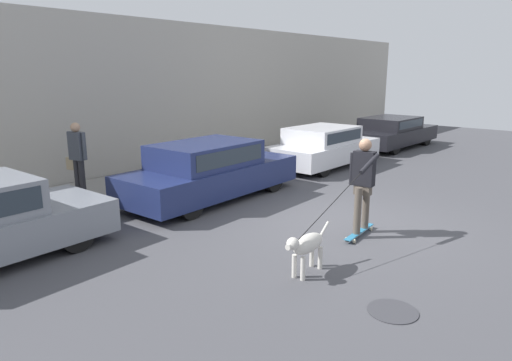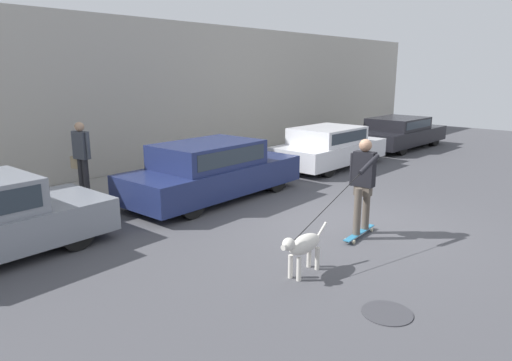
% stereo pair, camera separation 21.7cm
% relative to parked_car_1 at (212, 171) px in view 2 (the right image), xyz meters
% --- Properties ---
extents(ground_plane, '(36.00, 36.00, 0.00)m').
position_rel_parked_car_1_xyz_m(ground_plane, '(0.41, -3.33, -0.65)').
color(ground_plane, '#47474C').
extents(back_wall, '(32.00, 0.30, 4.37)m').
position_rel_parked_car_1_xyz_m(back_wall, '(0.41, 3.65, 1.53)').
color(back_wall, '#ADA89E').
rests_on(back_wall, ground_plane).
extents(sidewalk_curb, '(30.00, 2.47, 0.12)m').
position_rel_parked_car_1_xyz_m(sidewalk_curb, '(0.41, 2.24, -0.59)').
color(sidewalk_curb, gray).
rests_on(sidewalk_curb, ground_plane).
extents(parked_car_1, '(4.55, 1.91, 1.35)m').
position_rel_parked_car_1_xyz_m(parked_car_1, '(0.00, 0.00, 0.00)').
color(parked_car_1, black).
rests_on(parked_car_1, ground_plane).
extents(parked_car_2, '(4.03, 1.75, 1.25)m').
position_rel_parked_car_1_xyz_m(parked_car_2, '(4.88, 0.00, -0.03)').
color(parked_car_2, black).
rests_on(parked_car_2, ground_plane).
extents(parked_car_3, '(4.57, 1.91, 1.19)m').
position_rel_parked_car_1_xyz_m(parked_car_3, '(9.74, 0.00, -0.06)').
color(parked_car_3, black).
rests_on(parked_car_3, ground_plane).
extents(dog, '(1.14, 0.30, 0.68)m').
position_rel_parked_car_1_xyz_m(dog, '(-1.92, -4.05, -0.20)').
color(dog, beige).
rests_on(dog, ground_plane).
extents(skateboarder, '(2.88, 0.54, 1.78)m').
position_rel_parked_car_1_xyz_m(skateboarder, '(0.09, -3.86, 0.37)').
color(skateboarder, beige).
rests_on(skateboarder, ground_plane).
extents(pedestrian_with_bag, '(0.26, 0.63, 1.69)m').
position_rel_parked_car_1_xyz_m(pedestrian_with_bag, '(-2.12, 2.05, 0.42)').
color(pedestrian_with_bag, '#28282D').
rests_on(pedestrian_with_bag, sidewalk_curb).
extents(manhole_cover, '(0.63, 0.63, 0.01)m').
position_rel_parked_car_1_xyz_m(manhole_cover, '(-2.11, -5.50, -0.65)').
color(manhole_cover, '#38383D').
rests_on(manhole_cover, ground_plane).
extents(fire_hydrant, '(0.18, 0.18, 0.72)m').
position_rel_parked_car_1_xyz_m(fire_hydrant, '(7.14, 0.76, -0.27)').
color(fire_hydrant, gold).
rests_on(fire_hydrant, ground_plane).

